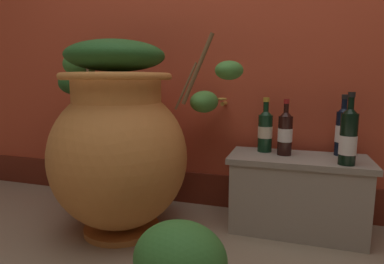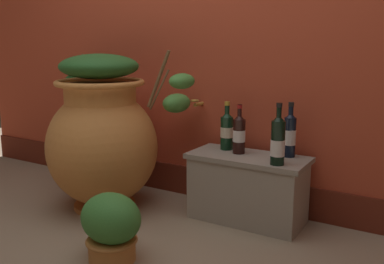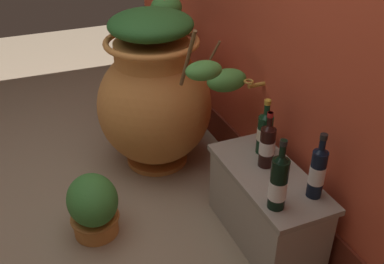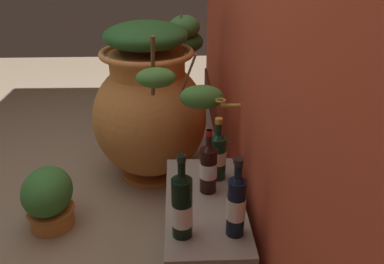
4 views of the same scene
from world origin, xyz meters
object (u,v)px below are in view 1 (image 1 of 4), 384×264
Objects in this scene: terracotta_urn at (119,141)px; wine_bottle_middle at (265,129)px; wine_bottle_back at (348,136)px; wine_bottle_right at (342,130)px; wine_bottle_left at (285,132)px.

wine_bottle_middle is at bearing 25.56° from terracotta_urn.
terracotta_urn is 1.14m from wine_bottle_back.
wine_bottle_back reaches higher than wine_bottle_right.
wine_bottle_left is at bearing 157.38° from wine_bottle_back.
wine_bottle_left is 0.12m from wine_bottle_middle.
wine_bottle_middle is at bearing -175.93° from wine_bottle_right.
terracotta_urn reaches higher than wine_bottle_back.
wine_bottle_right is 0.20m from wine_bottle_back.
wine_bottle_right is (0.29, 0.08, 0.01)m from wine_bottle_left.
wine_bottle_right is 0.94× the size of wine_bottle_back.
wine_bottle_back reaches higher than wine_bottle_left.
wine_bottle_right is (0.40, 0.03, 0.01)m from wine_bottle_middle.
wine_bottle_right is at bearing 4.07° from wine_bottle_middle.
wine_bottle_back is at bearing 8.85° from terracotta_urn.
wine_bottle_middle is 0.94× the size of wine_bottle_right.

